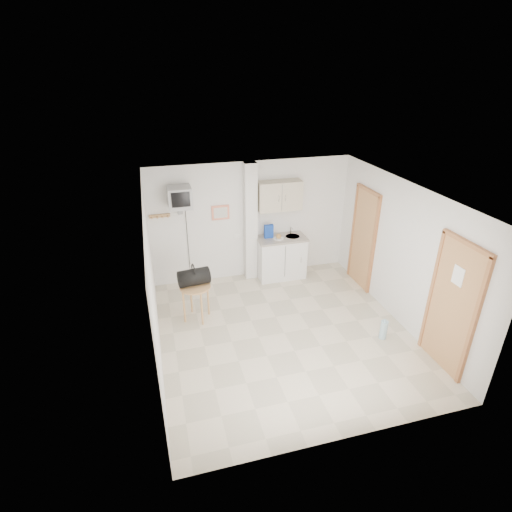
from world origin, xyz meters
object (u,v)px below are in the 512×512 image
object	(u,v)px
crt_television	(180,198)
round_table	(195,291)
duffel_bag	(194,277)
water_bottle	(384,330)

from	to	relation	value
crt_television	round_table	distance (m)	1.80
round_table	duffel_bag	world-z (taller)	duffel_bag
duffel_bag	water_bottle	distance (m)	3.38
crt_television	water_bottle	bearing A→B (deg)	-40.67
crt_television	duffel_bag	size ratio (longest dim) A/B	3.72
round_table	water_bottle	xyz separation A→B (m)	(2.97, -1.42, -0.41)
duffel_bag	round_table	bearing A→B (deg)	-92.99
water_bottle	round_table	bearing A→B (deg)	154.45
crt_television	round_table	size ratio (longest dim) A/B	3.15
crt_television	duffel_bag	world-z (taller)	crt_television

